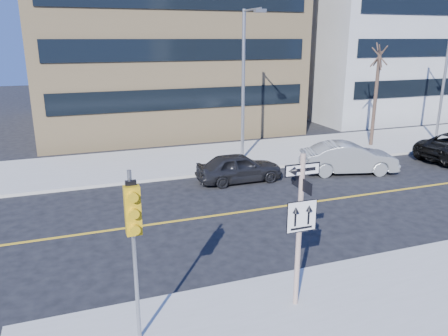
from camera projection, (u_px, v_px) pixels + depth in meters
name	position (u px, v px, depth m)	size (l,w,h in m)	color
ground	(256.00, 263.00, 13.56)	(120.00, 120.00, 0.00)	black
far_sidewalk	(424.00, 138.00, 30.19)	(66.00, 6.00, 0.15)	#AFADA3
sign_pole	(300.00, 221.00, 10.59)	(0.92, 0.92, 4.06)	silver
traffic_signal	(133.00, 224.00, 8.99)	(0.32, 0.45, 4.00)	gray
parked_car_a	(239.00, 167.00, 21.06)	(4.15, 1.67, 1.41)	black
parked_car_b	(349.00, 158.00, 22.39)	(4.82, 1.68, 1.59)	gray
streetlight_a	(245.00, 76.00, 23.19)	(0.55, 2.25, 8.00)	gray
street_tree_west	(379.00, 58.00, 26.37)	(1.80, 1.80, 6.35)	#382921
building_brick	(153.00, 7.00, 34.16)	(18.00, 18.00, 18.00)	tan
building_grey_mid	(389.00, 29.00, 40.82)	(20.00, 16.00, 15.00)	#9B9DA0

